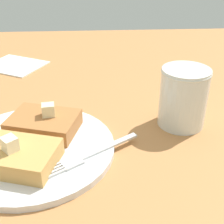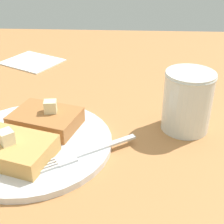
{
  "view_description": "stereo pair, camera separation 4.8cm",
  "coord_description": "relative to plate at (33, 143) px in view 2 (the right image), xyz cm",
  "views": [
    {
      "loc": [
        48.23,
        11.29,
        30.16
      ],
      "look_at": [
        6.52,
        13.81,
        6.55
      ],
      "focal_mm": 50.0,
      "sensor_mm": 36.0,
      "label": 1
    },
    {
      "loc": [
        48.24,
        16.08,
        30.16
      ],
      "look_at": [
        6.52,
        13.81,
        6.55
      ],
      "focal_mm": 50.0,
      "sensor_mm": 36.0,
      "label": 2
    }
  ],
  "objects": [
    {
      "name": "table_surface",
      "position": [
        -9.81,
        -1.85,
        -1.58
      ],
      "size": [
        116.83,
        116.83,
        2.05
      ],
      "primitive_type": "cube",
      "color": "#B87944",
      "rests_on": "ground"
    },
    {
      "name": "plate",
      "position": [
        0.0,
        0.0,
        0.0
      ],
      "size": [
        24.23,
        24.23,
        1.01
      ],
      "color": "silver",
      "rests_on": "table_surface"
    },
    {
      "name": "napkin",
      "position": [
        -35.99,
        -10.25,
        -0.4
      ],
      "size": [
        16.11,
        17.03,
        0.3
      ],
      "primitive_type": "cube",
      "rotation": [
        0.0,
        0.0,
        -0.49
      ],
      "color": "white",
      "rests_on": "table_surface"
    },
    {
      "name": "butter_pat_secondary",
      "position": [
        4.45,
        -2.12,
        4.0
      ],
      "size": [
        2.6,
        2.58,
        1.93
      ],
      "primitive_type": "cube",
      "rotation": [
        0.0,
        0.0,
        0.72
      ],
      "color": "#F9ECC8",
      "rests_on": "toast_slice_middle"
    },
    {
      "name": "toast_slice_middle",
      "position": [
        4.12,
        -1.22,
        1.75
      ],
      "size": [
        10.17,
        12.1,
        2.57
      ],
      "primitive_type": "cube",
      "rotation": [
        0.0,
        0.0,
        -0.29
      ],
      "color": "tan",
      "rests_on": "plate"
    },
    {
      "name": "fork",
      "position": [
        3.23,
        7.96,
        0.64
      ],
      "size": [
        10.02,
        14.14,
        0.36
      ],
      "color": "silver",
      "rests_on": "plate"
    },
    {
      "name": "butter_pat_primary",
      "position": [
        -4.45,
        2.09,
        4.0
      ],
      "size": [
        1.98,
        2.15,
        1.93
      ],
      "primitive_type": "cube",
      "rotation": [
        0.0,
        0.0,
        1.7
      ],
      "color": "beige",
      "rests_on": "toast_slice_left"
    },
    {
      "name": "toast_slice_left",
      "position": [
        -4.12,
        1.22,
        1.75
      ],
      "size": [
        10.17,
        12.1,
        2.57
      ],
      "primitive_type": "cube",
      "rotation": [
        0.0,
        0.0,
        -0.29
      ],
      "color": "#AF6C38",
      "rests_on": "plate"
    },
    {
      "name": "syrup_jar",
      "position": [
        -6.58,
        23.92,
        3.93
      ],
      "size": [
        7.99,
        7.99,
        9.97
      ],
      "color": "#56260B",
      "rests_on": "table_surface"
    }
  ]
}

